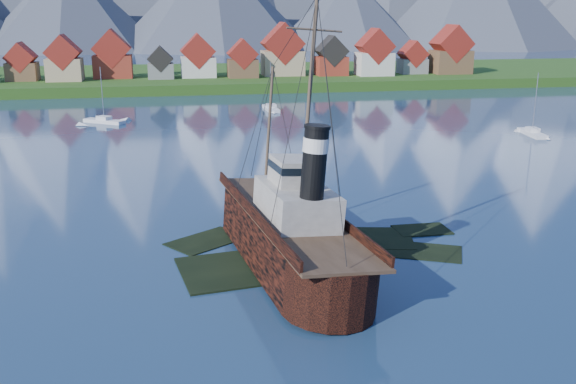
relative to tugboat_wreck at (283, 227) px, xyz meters
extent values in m
plane|color=navy|center=(1.82, 0.44, -3.31)|extent=(1400.00, 1400.00, 0.00)
cube|color=black|center=(-1.18, -1.56, -3.63)|extent=(19.08, 11.42, 1.00)
cube|color=black|center=(7.82, 4.44, -3.69)|extent=(15.15, 9.76, 1.00)
cube|color=black|center=(3.82, 9.44, -3.59)|extent=(11.45, 9.06, 1.00)
cube|color=black|center=(13.82, -0.56, -3.73)|extent=(10.27, 8.34, 1.00)
cube|color=black|center=(-7.18, 6.44, -3.71)|extent=(9.42, 8.68, 1.00)
cube|color=black|center=(16.82, 5.44, -3.66)|extent=(6.00, 4.00, 1.00)
cube|color=#224313|center=(1.82, 170.44, -3.31)|extent=(600.00, 80.00, 3.20)
cube|color=#3F3D38|center=(1.82, 132.44, -3.31)|extent=(600.00, 2.50, 2.00)
cube|color=brown|center=(-54.18, 153.44, 2.44)|extent=(9.00, 8.00, 5.50)
cube|color=maroon|center=(-54.18, 153.44, 6.81)|extent=(9.16, 8.16, 9.16)
cube|color=tan|center=(-41.18, 150.44, 3.09)|extent=(10.50, 9.00, 6.80)
cube|color=maroon|center=(-41.18, 150.44, 8.38)|extent=(10.69, 9.18, 10.69)
cube|color=maroon|center=(-27.18, 156.44, 3.29)|extent=(12.00, 8.50, 7.20)
cube|color=maroon|center=(-27.18, 156.44, 9.05)|extent=(12.22, 8.67, 12.22)
cube|color=slate|center=(-12.18, 151.44, 2.09)|extent=(8.00, 7.00, 4.80)
cube|color=black|center=(-12.18, 151.44, 5.93)|extent=(8.15, 7.14, 8.15)
cube|color=beige|center=(-0.18, 154.44, 2.89)|extent=(11.00, 9.50, 6.40)
cube|color=maroon|center=(-0.18, 154.44, 8.07)|extent=(11.20, 9.69, 11.20)
cube|color=brown|center=(13.82, 150.44, 2.59)|extent=(9.50, 8.00, 5.80)
cube|color=maroon|center=(13.82, 150.44, 7.20)|extent=(9.67, 8.16, 9.67)
cube|color=tan|center=(27.82, 155.44, 3.69)|extent=(13.50, 10.00, 8.00)
cube|color=maroon|center=(27.82, 155.44, 10.12)|extent=(13.75, 10.20, 13.75)
cube|color=maroon|center=(43.82, 152.44, 2.79)|extent=(10.00, 8.50, 6.20)
cube|color=black|center=(43.82, 152.44, 7.69)|extent=(10.18, 8.67, 10.18)
cube|color=beige|center=(57.82, 149.44, 3.44)|extent=(11.50, 9.00, 7.50)
cube|color=maroon|center=(57.82, 149.44, 9.26)|extent=(11.71, 9.18, 11.71)
cube|color=slate|center=(72.82, 153.44, 2.19)|extent=(9.00, 7.50, 5.00)
cube|color=maroon|center=(72.82, 153.44, 6.31)|extent=(9.16, 7.65, 9.16)
cube|color=brown|center=(85.82, 151.44, 3.59)|extent=(12.50, 10.00, 7.80)
cube|color=maroon|center=(85.82, 151.44, 9.74)|extent=(12.73, 10.20, 12.73)
cone|color=#2D333D|center=(-68.18, 374.44, 23.69)|extent=(120.00, 120.00, 58.00)
cone|color=#2D333D|center=(111.82, 373.44, 19.69)|extent=(110.00, 110.00, 50.00)
cube|color=black|center=(0.00, -1.66, -0.83)|extent=(7.75, 22.31, 4.65)
cone|color=black|center=(0.00, 12.81, -0.83)|extent=(7.75, 7.75, 7.75)
cylinder|color=black|center=(0.00, -12.82, -0.83)|extent=(7.75, 7.75, 4.65)
cube|color=#4C3826|center=(0.00, -1.66, 1.60)|extent=(7.59, 29.44, 0.28)
cube|color=black|center=(-3.72, -1.66, 2.10)|extent=(0.22, 28.51, 1.00)
cube|color=black|center=(3.72, -1.66, 2.10)|extent=(0.22, 28.51, 1.00)
cube|color=#ADA89E|center=(0.00, -3.32, 3.26)|extent=(5.75, 9.41, 3.32)
cube|color=#ADA89E|center=(0.00, -2.21, 6.14)|extent=(3.98, 4.43, 2.43)
cylinder|color=black|center=(0.00, -6.97, 8.02)|extent=(2.10, 2.10, 6.20)
cylinder|color=silver|center=(0.00, -6.97, 9.57)|extent=(2.21, 2.21, 1.22)
cylinder|color=#473828|center=(0.00, 7.19, 8.35)|extent=(0.31, 0.31, 13.28)
cylinder|color=#473828|center=(0.00, -4.43, 14.55)|extent=(0.35, 0.35, 14.39)
cube|color=silver|center=(-24.48, 86.17, -3.20)|extent=(9.48, 7.75, 1.32)
cube|color=silver|center=(-24.48, 86.17, -2.15)|extent=(3.52, 3.38, 0.77)
cylinder|color=gray|center=(-24.48, 86.17, 3.17)|extent=(0.15, 0.15, 11.42)
cube|color=silver|center=(60.24, 55.62, -3.20)|extent=(3.49, 9.59, 1.32)
cube|color=silver|center=(60.24, 55.62, -2.15)|extent=(2.37, 2.86, 0.77)
cylinder|color=gray|center=(60.24, 55.62, 3.20)|extent=(0.15, 0.15, 11.47)
cube|color=silver|center=(14.62, 98.30, -3.20)|extent=(2.91, 10.71, 1.28)
cube|color=silver|center=(14.62, 98.30, -2.19)|extent=(2.41, 3.04, 0.75)
cylinder|color=gray|center=(14.62, 98.30, 2.98)|extent=(0.15, 0.15, 11.08)
camera|label=1|loc=(-10.55, -58.70, 20.44)|focal=40.00mm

